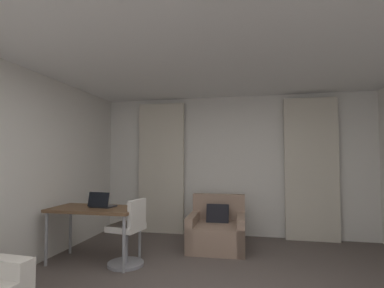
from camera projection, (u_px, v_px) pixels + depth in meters
The scene contains 8 objects.
wall_window at pixel (233, 165), 5.52m from camera, with size 5.12×0.06×2.60m.
ceiling at pixel (209, 25), 2.62m from camera, with size 5.12×6.12×0.06m, color white.
curtain_left_panel at pixel (161, 168), 5.67m from camera, with size 0.90×0.06×2.50m.
curtain_right_panel at pixel (311, 169), 5.11m from camera, with size 0.90×0.06×2.50m.
armchair at pixel (217, 231), 4.64m from camera, with size 0.90×0.86×0.82m.
desk at pixel (95, 213), 4.05m from camera, with size 1.21×0.63×0.74m.
desk_chair at pixel (128, 236), 3.90m from camera, with size 0.48×0.48×0.88m.
laptop at pixel (102, 204), 4.07m from camera, with size 0.34×0.28×0.22m.
Camera 1 is at (0.37, -2.54, 1.43)m, focal length 27.31 mm.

